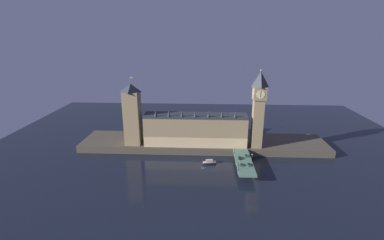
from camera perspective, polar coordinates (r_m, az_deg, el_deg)
The scene contains 15 objects.
ground_plane at distance 222.47m, azimuth 2.23°, elevation -9.25°, with size 400.00×400.00×0.00m, color black.
embankment at distance 256.79m, azimuth 2.34°, elevation -4.75°, with size 220.00×42.00×6.06m.
parliament_hall at distance 241.85m, azimuth 0.72°, elevation -1.94°, with size 88.12×17.71×32.80m.
clock_tower at distance 236.42m, azimuth 13.48°, elevation 2.54°, with size 10.72×10.83×66.27m.
victoria_tower at distance 244.85m, azimuth -12.15°, elevation 1.16°, with size 13.53×13.53×59.49m.
bridge at distance 217.83m, azimuth 10.58°, elevation -8.68°, with size 12.31×46.00×6.80m.
car_northbound_lead at distance 219.88m, azimuth 9.78°, elevation -7.66°, with size 2.02×4.74×1.58m.
car_northbound_trail at distance 209.48m, azimuth 10.15°, elevation -9.03°, with size 1.99×4.10×1.34m.
car_southbound_lead at distance 210.75m, azimuth 11.61°, elevation -8.94°, with size 2.01×4.65×1.43m.
car_southbound_trail at distance 224.60m, azimuth 11.04°, elevation -7.19°, with size 1.94×3.87×1.48m.
pedestrian_near_rail at distance 208.72m, azimuth 9.42°, elevation -9.00°, with size 0.38×0.38×1.78m.
street_lamp_near at distance 201.23m, azimuth 9.56°, elevation -8.91°, with size 1.34×0.60×7.25m.
street_lamp_mid at distance 216.41m, azimuth 12.20°, elevation -7.37°, with size 1.34×0.60×5.88m.
street_lamp_far at distance 228.15m, azimuth 8.73°, elevation -5.83°, with size 1.34×0.60×5.97m.
boat_upstream at distance 224.16m, azimuth 3.57°, elevation -8.67°, with size 12.14×5.49×3.67m.
Camera 1 is at (1.26, -198.98, 99.48)m, focal length 26.00 mm.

